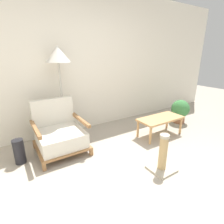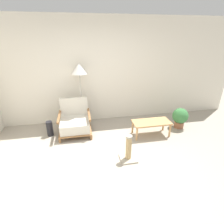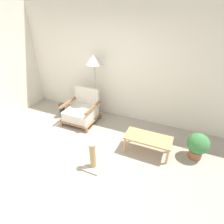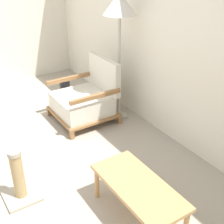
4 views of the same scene
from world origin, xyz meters
TOP-DOWN VIEW (x-y plane):
  - wall_back at (0.00, 2.18)m, footprint 8.00×0.06m
  - armchair at (-0.63, 1.50)m, footprint 0.76×0.76m
  - floor_lamp at (-0.43, 1.90)m, footprint 0.41×0.41m
  - coffee_table at (1.16, 1.03)m, footprint 0.90×0.41m
  - vase at (-1.24, 1.48)m, footprint 0.15×0.15m
  - scratching_post at (0.37, 0.26)m, footprint 0.32×0.32m

SIDE VIEW (x-z plane):
  - vase at x=-1.24m, z-range 0.00..0.37m
  - scratching_post at x=0.37m, z-range -0.07..0.46m
  - armchair at x=-0.63m, z-range -0.11..0.70m
  - coffee_table at x=1.16m, z-range 0.13..0.50m
  - wall_back at x=0.00m, z-range 0.00..2.70m
  - floor_lamp at x=-0.43m, z-range 0.61..2.26m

